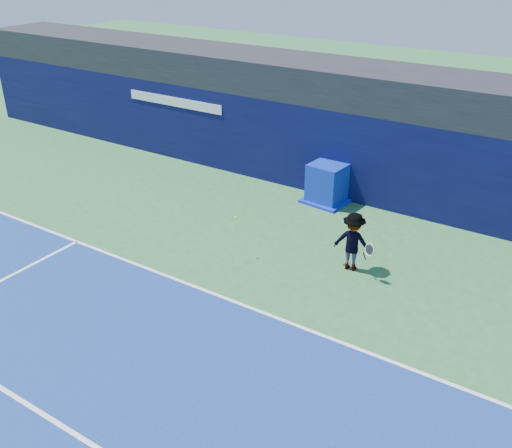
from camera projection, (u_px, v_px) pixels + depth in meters
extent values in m
plane|color=#2F6935|center=(128.00, 360.00, 12.11)|extent=(80.00, 80.00, 0.00)
cube|color=white|center=(213.00, 293.00, 14.35)|extent=(24.00, 0.10, 0.01)
cube|color=white|center=(51.00, 419.00, 10.61)|extent=(24.00, 0.10, 0.01)
cube|color=black|center=(362.00, 85.00, 19.08)|extent=(36.00, 3.00, 1.20)
cube|color=#090B35|center=(345.00, 153.00, 19.28)|extent=(36.00, 1.00, 3.00)
cube|color=white|center=(174.00, 102.00, 21.92)|extent=(4.50, 0.04, 0.35)
cube|color=#0B239F|center=(328.00, 183.00, 19.06)|extent=(1.22, 1.22, 1.34)
cube|color=#0D1BC1|center=(327.00, 200.00, 19.34)|extent=(1.53, 1.53, 0.09)
imported|color=white|center=(353.00, 242.00, 15.08)|extent=(1.13, 0.74, 1.64)
cylinder|color=black|center=(364.00, 256.00, 14.75)|extent=(0.08, 0.14, 0.26)
torus|color=white|center=(369.00, 250.00, 14.54)|extent=(0.30, 0.17, 0.29)
cylinder|color=black|center=(369.00, 250.00, 14.54)|extent=(0.25, 0.13, 0.25)
sphere|color=#AEDB18|center=(235.00, 218.00, 15.54)|extent=(0.07, 0.07, 0.07)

